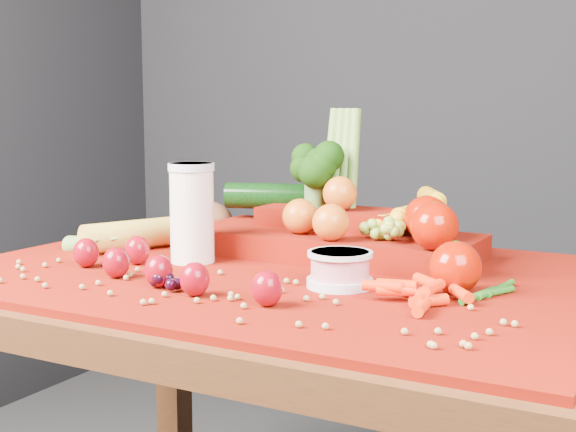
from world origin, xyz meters
The scene contains 12 objects.
table centered at (0.00, 0.00, 0.66)m, with size 1.10×0.80×0.75m.
red_cloth centered at (0.00, 0.00, 0.76)m, with size 1.05×0.75×0.01m, color #6B0C03.
milk_glass centered at (-0.17, -0.02, 0.85)m, with size 0.08×0.08×0.17m.
yogurt_bowl centered at (0.14, -0.07, 0.79)m, with size 0.10×0.10×0.05m.
strawberry_scatter centered at (-0.13, -0.15, 0.79)m, with size 0.44×0.28×0.05m.
dark_grape_cluster centered at (-0.08, -0.20, 0.78)m, with size 0.06×0.05×0.03m, color black, non-canonical shape.
soybean_scatter centered at (0.00, -0.20, 0.77)m, with size 0.84×0.24×0.01m, color #A08345, non-canonical shape.
corn_ear centered at (-0.37, -0.01, 0.78)m, with size 0.24×0.26×0.06m.
potato centered at (-0.30, 0.23, 0.80)m, with size 0.11×0.08×0.07m, color brown.
baby_carrot_pile centered at (0.28, -0.11, 0.78)m, with size 0.17×0.17×0.03m, color #F22B08, non-canonical shape.
green_bean_pile centered at (0.35, -0.01, 0.77)m, with size 0.14×0.12×0.01m, color #226216, non-canonical shape.
produce_mound centered at (0.04, 0.16, 0.82)m, with size 0.59×0.36×0.27m.
Camera 1 is at (0.64, -1.14, 1.04)m, focal length 50.00 mm.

